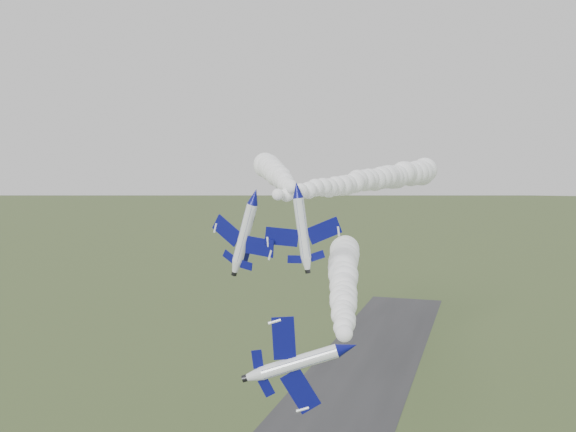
# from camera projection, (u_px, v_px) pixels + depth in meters

# --- Properties ---
(jet_lead) EXTENTS (4.65, 11.27, 9.02)m
(jet_lead) POSITION_uv_depth(u_px,v_px,m) (347.00, 348.00, 60.40)
(jet_lead) COLOR white
(smoke_trail_jet_lead) EXTENTS (20.38, 55.11, 5.09)m
(smoke_trail_jet_lead) POSITION_uv_depth(u_px,v_px,m) (344.00, 279.00, 90.63)
(smoke_trail_jet_lead) COLOR white
(jet_pair_left) EXTENTS (11.03, 13.49, 4.43)m
(jet_pair_left) POSITION_uv_depth(u_px,v_px,m) (254.00, 196.00, 92.14)
(jet_pair_left) COLOR white
(smoke_trail_jet_pair_left) EXTENTS (23.99, 64.81, 5.72)m
(smoke_trail_jet_pair_left) POSITION_uv_depth(u_px,v_px,m) (367.00, 181.00, 122.04)
(smoke_trail_jet_pair_left) COLOR white
(jet_pair_right) EXTENTS (10.93, 12.57, 3.42)m
(jet_pair_right) POSITION_uv_depth(u_px,v_px,m) (297.00, 190.00, 91.26)
(jet_pair_right) COLOR white
(smoke_trail_jet_pair_right) EXTENTS (28.37, 52.80, 5.36)m
(smoke_trail_jet_pair_right) POSITION_uv_depth(u_px,v_px,m) (276.00, 174.00, 121.90)
(smoke_trail_jet_pair_right) COLOR white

